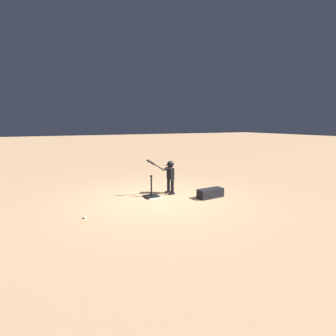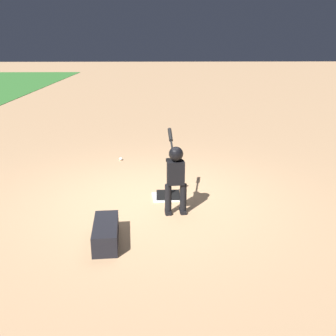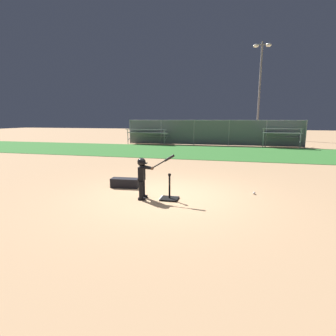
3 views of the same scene
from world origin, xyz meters
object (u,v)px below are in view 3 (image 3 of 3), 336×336
object	(u,v)px
batting_tee	(170,196)
equipment_bag	(125,183)
batter_child	(143,173)
bleachers_right_center	(281,137)
baseball	(254,193)
bleachers_center	(150,136)

from	to	relation	value
batting_tee	equipment_bag	world-z (taller)	batting_tee
batting_tee	batter_child	distance (m)	0.91
batter_child	bleachers_right_center	bearing A→B (deg)	68.77
baseball	batter_child	bearing A→B (deg)	-158.72
batting_tee	bleachers_center	distance (m)	15.48
batter_child	bleachers_right_center	distance (m)	15.72
baseball	bleachers_center	xyz separation A→B (m)	(-7.30, 13.58, 0.57)
baseball	bleachers_right_center	distance (m)	13.85
bleachers_center	equipment_bag	bearing A→B (deg)	-75.61
baseball	bleachers_right_center	bearing A→B (deg)	78.13
bleachers_center	equipment_bag	xyz separation A→B (m)	(3.52, -13.73, -0.47)
bleachers_right_center	equipment_bag	bearing A→B (deg)	-115.82
batter_child	bleachers_center	world-z (taller)	bleachers_center
baseball	equipment_bag	bearing A→B (deg)	-177.83
batting_tee	bleachers_right_center	xyz separation A→B (m)	(5.02, 14.55, 0.60)
equipment_bag	batting_tee	bearing A→B (deg)	-32.83
batter_child	baseball	bearing A→B (deg)	21.28
baseball	bleachers_center	size ratio (longest dim) A/B	0.02
batter_child	baseball	distance (m)	3.12
batter_child	baseball	size ratio (longest dim) A/B	16.09
bleachers_right_center	equipment_bag	distance (m)	15.21
batter_child	bleachers_right_center	xyz separation A→B (m)	(5.69, 14.65, -0.00)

